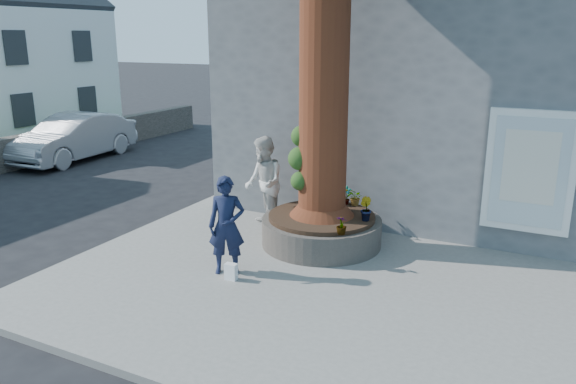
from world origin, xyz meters
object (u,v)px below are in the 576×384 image
at_px(man, 227,226).
at_px(woman, 264,183).
at_px(car_silver, 74,137).
at_px(planter, 321,230).

bearing_deg(man, woman, 78.65).
relative_size(man, car_silver, 0.37).
distance_m(man, woman, 2.37).
relative_size(planter, man, 1.36).
height_order(man, car_silver, man).
bearing_deg(man, planter, 40.29).
height_order(planter, woman, woman).
height_order(planter, car_silver, car_silver).
bearing_deg(car_silver, man, -34.51).
bearing_deg(planter, man, -114.38).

